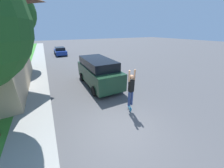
{
  "coord_description": "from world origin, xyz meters",
  "views": [
    {
      "loc": [
        -2.42,
        -3.75,
        4.18
      ],
      "look_at": [
        0.85,
        2.52,
        1.11
      ],
      "focal_mm": 20.0,
      "sensor_mm": 36.0,
      "label": 1
    }
  ],
  "objects_px": {
    "lawn_tree_far": "(8,11)",
    "car_down_street": "(60,51)",
    "skateboard": "(129,107)",
    "skateboarder": "(131,88)",
    "suv_parked": "(98,72)"
  },
  "relations": [
    {
      "from": "lawn_tree_far",
      "to": "car_down_street",
      "type": "bearing_deg",
      "value": 57.98
    },
    {
      "from": "lawn_tree_far",
      "to": "skateboard",
      "type": "relative_size",
      "value": 11.54
    },
    {
      "from": "skateboarder",
      "to": "skateboard",
      "type": "distance_m",
      "value": 1.19
    },
    {
      "from": "suv_parked",
      "to": "car_down_street",
      "type": "xyz_separation_m",
      "value": [
        -1.09,
        15.92,
        -0.48
      ]
    },
    {
      "from": "lawn_tree_far",
      "to": "skateboarder",
      "type": "distance_m",
      "value": 14.52
    },
    {
      "from": "lawn_tree_far",
      "to": "car_down_street",
      "type": "distance_m",
      "value": 10.55
    },
    {
      "from": "lawn_tree_far",
      "to": "skateboard",
      "type": "height_order",
      "value": "lawn_tree_far"
    },
    {
      "from": "car_down_street",
      "to": "skateboard",
      "type": "xyz_separation_m",
      "value": [
        1.22,
        -20.13,
        -0.4
      ]
    },
    {
      "from": "car_down_street",
      "to": "skateboarder",
      "type": "xyz_separation_m",
      "value": [
        1.2,
        -20.18,
        0.79
      ]
    },
    {
      "from": "suv_parked",
      "to": "skateboarder",
      "type": "relative_size",
      "value": 2.57
    },
    {
      "from": "car_down_street",
      "to": "suv_parked",
      "type": "bearing_deg",
      "value": -86.1
    },
    {
      "from": "car_down_street",
      "to": "skateboard",
      "type": "distance_m",
      "value": 20.17
    },
    {
      "from": "lawn_tree_far",
      "to": "skateboarder",
      "type": "height_order",
      "value": "lawn_tree_far"
    },
    {
      "from": "skateboarder",
      "to": "lawn_tree_far",
      "type": "bearing_deg",
      "value": 116.02
    },
    {
      "from": "suv_parked",
      "to": "skateboard",
      "type": "bearing_deg",
      "value": -88.24
    }
  ]
}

